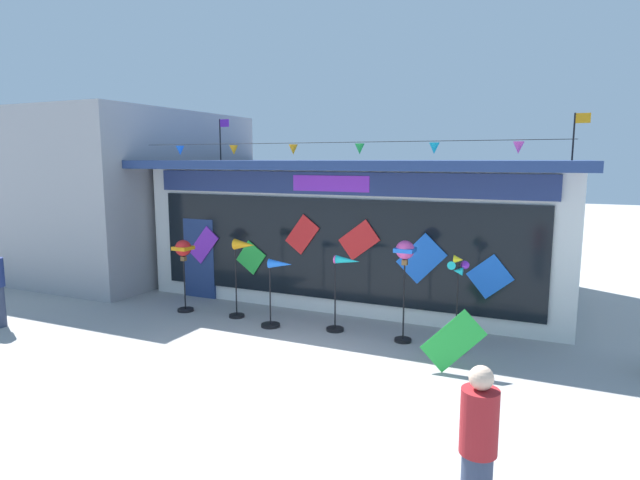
% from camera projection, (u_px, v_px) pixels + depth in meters
% --- Properties ---
extents(ground_plane, '(80.00, 80.00, 0.00)m').
position_uv_depth(ground_plane, '(267.00, 378.00, 8.54)').
color(ground_plane, '#9E9B99').
extents(kite_shop_building, '(10.43, 6.14, 4.65)m').
position_uv_depth(kite_shop_building, '(370.00, 225.00, 14.20)').
color(kite_shop_building, silver).
rests_on(kite_shop_building, ground_plane).
extents(wind_spinner_far_left, '(0.38, 0.38, 1.66)m').
position_uv_depth(wind_spinner_far_left, '(183.00, 256.00, 12.13)').
color(wind_spinner_far_left, black).
rests_on(wind_spinner_far_left, ground_plane).
extents(wind_spinner_left, '(0.65, 0.34, 1.77)m').
position_uv_depth(wind_spinner_left, '(242.00, 260.00, 11.59)').
color(wind_spinner_left, black).
rests_on(wind_spinner_left, ground_plane).
extents(wind_spinner_center_left, '(0.71, 0.40, 1.46)m').
position_uv_depth(wind_spinner_center_left, '(276.00, 285.00, 10.98)').
color(wind_spinner_center_left, black).
rests_on(wind_spinner_center_left, ground_plane).
extents(wind_spinner_center_right, '(0.72, 0.36, 1.57)m').
position_uv_depth(wind_spinner_center_right, '(342.00, 284.00, 10.70)').
color(wind_spinner_center_right, black).
rests_on(wind_spinner_center_right, ground_plane).
extents(wind_spinner_right, '(0.36, 0.36, 1.97)m').
position_uv_depth(wind_spinner_right, '(405.00, 261.00, 10.02)').
color(wind_spinner_right, black).
rests_on(wind_spinner_right, ground_plane).
extents(wind_spinner_far_right, '(0.36, 0.33, 1.80)m').
position_uv_depth(wind_spinner_far_right, '(457.00, 293.00, 9.49)').
color(wind_spinner_far_right, black).
rests_on(wind_spinner_far_right, ground_plane).
extents(person_mid_plaza, '(0.34, 0.34, 1.68)m').
position_uv_depth(person_mid_plaza, '(478.00, 453.00, 4.80)').
color(person_mid_plaza, '#333D56').
rests_on(person_mid_plaza, ground_plane).
extents(display_kite_on_ground, '(1.05, 0.29, 1.05)m').
position_uv_depth(display_kite_on_ground, '(453.00, 341.00, 8.74)').
color(display_kite_on_ground, green).
rests_on(display_kite_on_ground, ground_plane).
extents(neighbour_building, '(7.89, 6.66, 4.86)m').
position_uv_depth(neighbour_building, '(94.00, 192.00, 17.22)').
color(neighbour_building, '#99999E').
rests_on(neighbour_building, ground_plane).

